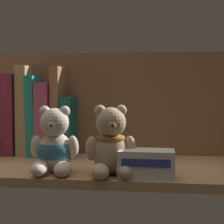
{
  "coord_description": "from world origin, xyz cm",
  "views": [
    {
      "loc": [
        14.84,
        -88.79,
        20.76
      ],
      "look_at": [
        3.9,
        0.0,
        14.99
      ],
      "focal_mm": 59.73,
      "sensor_mm": 36.0,
      "label": 1
    }
  ],
  "objects": [
    {
      "name": "shelf_board",
      "position": [
        0.0,
        0.0,
        1.0
      ],
      "size": [
        78.0,
        30.88,
        2.0
      ],
      "primitive_type": "cube",
      "color": "tan",
      "rests_on": "ground"
    },
    {
      "name": "book_4",
      "position": [
        -22.33,
        12.97,
        14.46
      ],
      "size": [
        3.1,
        9.58,
        24.93
      ],
      "primitive_type": "cube",
      "color": "tan",
      "rests_on": "shelf_board"
    },
    {
      "name": "book_3",
      "position": [
        -26.0,
        12.97,
        13.3
      ],
      "size": [
        3.45,
        11.21,
        22.6
      ],
      "primitive_type": "cube",
      "color": "#72254A",
      "rests_on": "shelf_board"
    },
    {
      "name": "book_2",
      "position": [
        -29.86,
        12.97,
        10.8
      ],
      "size": [
        3.83,
        11.86,
        17.68
      ],
      "primitive_type": "cube",
      "rotation": [
        0.0,
        0.02,
        0.0
      ],
      "color": "#522268",
      "rests_on": "shelf_board"
    },
    {
      "name": "teddy_bear_larger",
      "position": [
        -7.81,
        -9.2,
        7.83
      ],
      "size": [
        10.86,
        11.37,
        14.84
      ],
      "color": "beige",
      "rests_on": "shelf_board"
    },
    {
      "name": "shelf_back_panel",
      "position": [
        0.0,
        16.04,
        15.34
      ],
      "size": [
        80.4,
        1.2,
        30.69
      ],
      "primitive_type": "cube",
      "color": "#885F42",
      "rests_on": "ground"
    },
    {
      "name": "teddy_bear_smaller",
      "position": [
        4.91,
        -10.03,
        8.47
      ],
      "size": [
        11.4,
        11.8,
        15.16
      ],
      "color": "tan",
      "rests_on": "shelf_board"
    },
    {
      "name": "book_6",
      "position": [
        -15.79,
        12.97,
        12.15
      ],
      "size": [
        3.59,
        14.96,
        20.3
      ],
      "primitive_type": "cube",
      "color": "#B64D7F",
      "rests_on": "shelf_board"
    },
    {
      "name": "book_8",
      "position": [
        -9.35,
        12.97,
        10.11
      ],
      "size": [
        3.04,
        14.5,
        16.23
      ],
      "primitive_type": "cube",
      "rotation": [
        0.0,
        -0.01,
        0.0
      ],
      "color": "#176259",
      "rests_on": "shelf_board"
    },
    {
      "name": "small_product_box",
      "position": [
        12.57,
        -11.48,
        4.93
      ],
      "size": [
        11.63,
        6.15,
        5.86
      ],
      "color": "silver",
      "rests_on": "shelf_board"
    },
    {
      "name": "book_7",
      "position": [
        -12.41,
        12.97,
        14.28
      ],
      "size": [
        2.36,
        12.98,
        24.56
      ],
      "primitive_type": "cube",
      "color": "#B17351",
      "rests_on": "shelf_board"
    },
    {
      "name": "book_5",
      "position": [
        -19.18,
        12.97,
        13.01
      ],
      "size": [
        2.89,
        12.95,
        22.07
      ],
      "primitive_type": "cube",
      "rotation": [
        0.0,
        -0.02,
        0.0
      ],
      "color": "teal",
      "rests_on": "shelf_board"
    }
  ]
}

